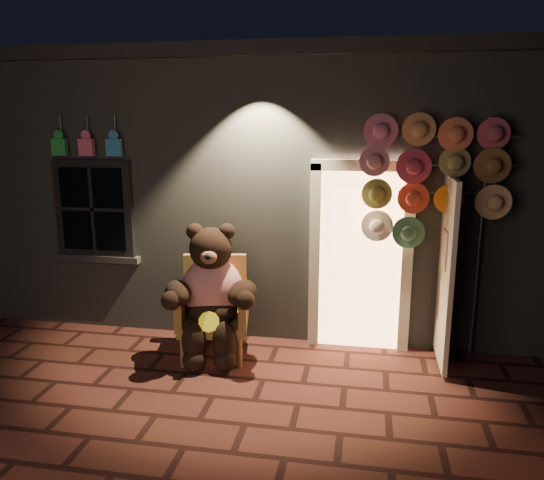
# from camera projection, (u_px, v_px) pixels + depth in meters

# --- Properties ---
(ground) EXTENTS (60.00, 60.00, 0.00)m
(ground) POSITION_uv_depth(u_px,v_px,m) (213.00, 396.00, 5.14)
(ground) COLOR #552520
(ground) RESTS_ON ground
(shop_building) EXTENTS (7.30, 5.95, 3.51)m
(shop_building) POSITION_uv_depth(u_px,v_px,m) (280.00, 176.00, 8.58)
(shop_building) COLOR slate
(shop_building) RESTS_ON ground
(wicker_armchair) EXTENTS (0.86, 0.81, 1.11)m
(wicker_armchair) POSITION_uv_depth(u_px,v_px,m) (214.00, 306.00, 6.00)
(wicker_armchair) COLOR olive
(wicker_armchair) RESTS_ON ground
(teddy_bear) EXTENTS (1.09, 0.93, 1.52)m
(teddy_bear) POSITION_uv_depth(u_px,v_px,m) (211.00, 293.00, 5.82)
(teddy_bear) COLOR red
(teddy_bear) RESTS_ON ground
(hat_rack) EXTENTS (1.58, 0.22, 2.67)m
(hat_rack) POSITION_uv_depth(u_px,v_px,m) (431.00, 176.00, 5.55)
(hat_rack) COLOR #59595E
(hat_rack) RESTS_ON ground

